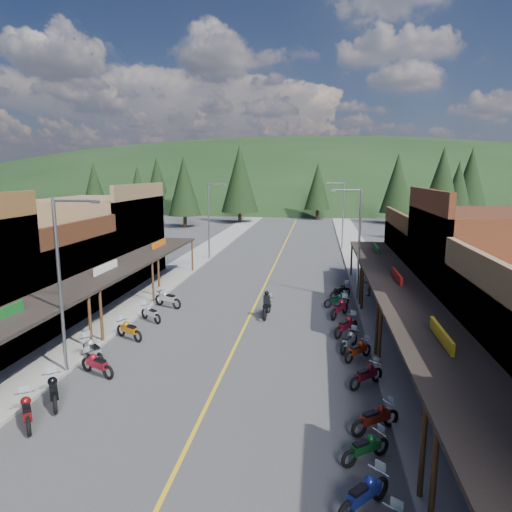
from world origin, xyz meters
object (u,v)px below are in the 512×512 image
at_px(streetlight_3, 342,213).
at_px(bike_west_9, 168,298).
at_px(shop_east_2, 492,275).
at_px(pine_8, 138,194).
at_px(bike_west_4, 53,389).
at_px(bike_west_5, 97,363).
at_px(streetlight_1, 210,218).
at_px(pine_5, 471,178).
at_px(bike_east_6, 358,349).
at_px(bike_east_4, 376,417).
at_px(pine_4, 397,183).
at_px(shop_west_2, 31,277).
at_px(rider_on_bike, 267,306).
at_px(pine_9, 458,192).
at_px(pine_10, 184,187).
at_px(shop_west_3, 101,240).
at_px(bike_east_2, 364,492).
at_px(bike_west_6, 93,350).
at_px(pine_0, 94,186).
at_px(pine_2, 240,179).
at_px(bike_east_3, 366,446).
at_px(pedestrian_east_a, 413,346).
at_px(pine_1, 184,181).
at_px(pine_3, 318,186).
at_px(bike_east_9, 340,307).
at_px(bike_east_11, 340,291).
at_px(pine_7, 157,181).
at_px(streetlight_0, 62,279).
at_px(pine_11, 442,187).
at_px(streetlight_2, 357,240).
at_px(shop_east_3, 444,260).
at_px(bike_east_8, 346,325).
at_px(bike_east_10, 337,299).
at_px(bike_west_7, 129,329).
at_px(bike_west_3, 27,410).
at_px(bike_east_7, 349,340).

bearing_deg(streetlight_3, bike_west_9, -116.78).
relative_size(shop_east_2, pine_8, 1.09).
xyz_separation_m(bike_west_4, bike_west_5, (0.46, 2.70, -0.04)).
distance_m(streetlight_1, pine_5, 64.73).
relative_size(bike_west_5, bike_east_6, 1.09).
xyz_separation_m(pine_5, bike_east_4, (-27.62, -81.04, -7.41)).
height_order(pine_4, bike_east_6, pine_4).
xyz_separation_m(shop_west_2, pine_5, (47.75, 70.30, 5.46)).
bearing_deg(rider_on_bike, shop_east_2, -5.45).
xyz_separation_m(pine_9, pine_10, (-42.00, 5.00, 0.40)).
distance_m(shop_west_3, pine_8, 29.95).
relative_size(bike_east_2, rider_on_bike, 0.87).
bearing_deg(bike_east_2, bike_east_6, 129.02).
distance_m(shop_west_3, bike_west_6, 17.86).
height_order(pine_0, bike_east_2, pine_0).
xyz_separation_m(pine_2, bike_east_6, (16.30, -60.67, -7.44)).
distance_m(bike_east_3, pedestrian_east_a, 8.17).
distance_m(pine_1, rider_on_bike, 71.36).
bearing_deg(pine_10, streetlight_1, -68.47).
height_order(streetlight_1, pine_3, pine_3).
distance_m(pine_1, bike_east_6, 79.01).
bearing_deg(bike_west_4, bike_west_5, 45.79).
xyz_separation_m(bike_east_9, bike_east_11, (0.24, 4.32, -0.04)).
bearing_deg(bike_east_11, pedestrian_east_a, -35.36).
xyz_separation_m(pine_2, bike_east_11, (15.94, -49.59, -7.37)).
bearing_deg(bike_west_4, pedestrian_east_a, -13.99).
relative_size(bike_west_9, pedestrian_east_a, 1.23).
bearing_deg(pine_7, streetlight_0, -73.01).
bearing_deg(shop_west_3, pine_11, 38.32).
relative_size(streetlight_2, bike_west_4, 3.59).
height_order(bike_west_9, bike_east_2, bike_west_9).
distance_m(shop_east_3, bike_west_4, 28.23).
height_order(bike_west_5, bike_east_8, bike_east_8).
bearing_deg(bike_east_3, pine_11, 127.62).
height_order(streetlight_3, bike_west_5, streetlight_3).
distance_m(shop_east_3, rider_on_bike, 14.96).
relative_size(bike_east_4, bike_east_10, 1.08).
bearing_deg(bike_west_7, shop_east_2, -50.56).
height_order(bike_west_5, rider_on_bike, rider_on_bike).
relative_size(streetlight_2, bike_east_10, 4.22).
distance_m(pine_7, bike_west_3, 90.36).
bearing_deg(shop_east_3, streetlight_3, 109.99).
distance_m(bike_west_7, bike_east_7, 11.92).
height_order(streetlight_2, pine_1, pine_1).
distance_m(streetlight_2, pine_5, 69.57).
height_order(bike_west_6, bike_east_4, bike_west_6).
bearing_deg(pine_2, pine_1, 139.40).
distance_m(pine_4, bike_east_8, 60.86).
bearing_deg(pine_3, bike_east_3, -88.61).
distance_m(pine_4, pine_11, 22.09).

